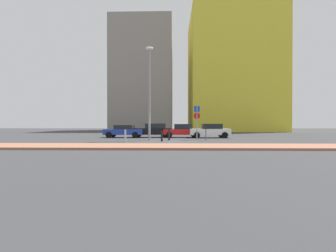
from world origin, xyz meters
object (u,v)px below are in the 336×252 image
parked_car_blue (124,131)px  traffic_bollard_near (169,135)px  parked_car_black (153,130)px  parked_car_white (210,131)px  parking_meter (206,131)px  traffic_bollard_far (125,136)px  parked_car_red (182,131)px  traffic_bollard_mid (162,136)px  parking_sign_post (197,118)px  street_lamp (149,86)px

parked_car_blue → traffic_bollard_near: size_ratio=4.20×
parked_car_black → parked_car_white: (6.25, -0.74, -0.03)m
parked_car_black → parked_car_white: bearing=-6.7°
parking_meter → traffic_bollard_far: parking_meter is taller
parked_car_red → traffic_bollard_mid: size_ratio=4.53×
parked_car_white → parking_meter: 4.36m
parked_car_black → traffic_bollard_near: parked_car_black is taller
traffic_bollard_near → parked_car_black: bearing=111.8°
parked_car_blue → parked_car_black: 3.12m
parked_car_white → parked_car_blue: bearing=178.8°
parked_car_white → traffic_bollard_mid: bearing=-131.2°
parking_meter → parking_sign_post: bearing=143.2°
parking_sign_post → parked_car_blue: bearing=152.9°
traffic_bollard_far → traffic_bollard_near: bearing=39.7°
parked_car_blue → parking_sign_post: size_ratio=1.35×
parking_meter → street_lamp: (-5.12, 0.04, 4.06)m
parked_car_black → parking_meter: parked_car_black is taller
parked_car_red → traffic_bollard_near: (-1.31, -4.72, -0.25)m
parked_car_red → parking_meter: (2.02, -4.85, 0.08)m
parked_car_red → traffic_bollard_far: (-4.76, -7.59, -0.24)m
parked_car_blue → parking_sign_post: bearing=-27.1°
parked_car_red → parked_car_white: size_ratio=0.91×
parked_car_white → traffic_bollard_far: bearing=-138.0°
parked_car_black → traffic_bollard_near: 5.24m
traffic_bollard_mid → traffic_bollard_far: bearing=-153.9°
parked_car_red → parked_car_white: 3.05m
street_lamp → traffic_bollard_far: (-1.66, -2.78, -4.38)m
traffic_bollard_far → parked_car_blue: bearing=102.3°
parked_car_black → traffic_bollard_mid: (1.35, -6.33, -0.36)m
traffic_bollard_near → traffic_bollard_far: (-3.45, -2.87, 0.01)m
traffic_bollard_near → traffic_bollard_far: bearing=-140.3°
parked_car_red → parking_meter: 5.25m
parked_car_black → traffic_bollard_near: bearing=-68.2°
parked_car_blue → parked_car_white: size_ratio=0.99×
parked_car_red → street_lamp: size_ratio=0.47×
parked_car_black → traffic_bollard_far: bearing=-101.0°
parked_car_red → parking_meter: bearing=-67.4°
parked_car_black → traffic_bollard_far: 7.88m
traffic_bollard_mid → parked_car_red: bearing=72.9°
parked_car_red → parking_meter: size_ratio=3.05×
parked_car_blue → traffic_bollard_mid: parked_car_blue is taller
parking_sign_post → traffic_bollard_near: parking_sign_post is taller
parked_car_blue → parked_car_white: bearing=-1.2°
traffic_bollard_near → traffic_bollard_mid: bearing=-112.0°
parked_car_red → parked_car_blue: bearing=-176.4°
parked_car_black → parking_sign_post: (4.52, -4.42, 1.20)m
parking_meter → traffic_bollard_near: size_ratio=1.27×
parked_car_white → traffic_bollard_mid: size_ratio=4.95×
traffic_bollard_mid → traffic_bollard_far: size_ratio=0.84×
parked_car_black → street_lamp: bearing=-88.2°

